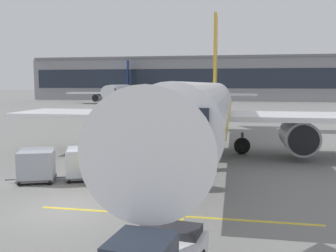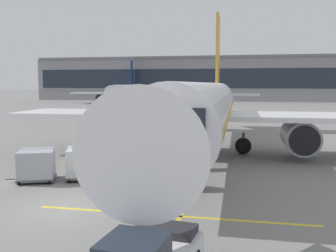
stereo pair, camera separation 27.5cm
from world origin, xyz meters
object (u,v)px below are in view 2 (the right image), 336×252
baggage_cart_lead (84,162)px  baggage_cart_second (36,164)px  parked_airplane (205,109)px  belt_loader (133,157)px  safety_cone_wingtip (118,159)px  safety_cone_nose_mark (118,155)px  distant_airplane (124,91)px  ground_crew_wingwalker (129,157)px  safety_cone_engine_keepout (91,159)px  ground_crew_by_loader (106,156)px  ground_crew_by_carts (90,161)px  ground_crew_marshaller (85,167)px

baggage_cart_lead → baggage_cart_second: 2.62m
parked_airplane → baggage_cart_lead: bearing=-124.3°
belt_loader → safety_cone_wingtip: size_ratio=6.73×
baggage_cart_second → safety_cone_nose_mark: size_ratio=4.56×
distant_airplane → safety_cone_nose_mark: bearing=-72.4°
ground_crew_wingwalker → safety_cone_engine_keepout: bearing=151.0°
belt_loader → ground_crew_by_loader: bearing=-158.3°
baggage_cart_second → ground_crew_by_loader: baggage_cart_second is taller
parked_airplane → ground_crew_by_loader: size_ratio=23.10×
ground_crew_by_loader → ground_crew_by_carts: size_ratio=1.00×
ground_crew_wingwalker → safety_cone_wingtip: ground_crew_wingwalker is taller
parked_airplane → safety_cone_engine_keepout: (-7.42, -4.97, -3.19)m
ground_crew_by_carts → ground_crew_marshaller: bearing=-76.2°
ground_crew_marshaller → distant_airplane: bearing=106.5°
parked_airplane → baggage_cart_lead: size_ratio=14.29×
ground_crew_by_carts → ground_crew_wingwalker: (1.87, 1.72, 0.00)m
ground_crew_by_loader → ground_crew_wingwalker: size_ratio=1.00×
belt_loader → ground_crew_marshaller: (-1.55, -3.97, 0.13)m
ground_crew_marshaller → safety_cone_engine_keepout: 5.53m
parked_airplane → safety_cone_nose_mark: size_ratio=65.12×
belt_loader → safety_cone_wingtip: (-1.57, 1.51, -0.48)m
baggage_cart_lead → safety_cone_nose_mark: baggage_cart_lead is taller
baggage_cart_lead → safety_cone_wingtip: size_ratio=3.57×
ground_crew_marshaller → ground_crew_wingwalker: (1.49, 3.28, 0.00)m
baggage_cart_lead → baggage_cart_second: (-2.42, -0.99, 0.00)m
safety_cone_wingtip → safety_cone_nose_mark: safety_cone_wingtip is taller
baggage_cart_second → ground_crew_by_carts: baggage_cart_second is taller
ground_crew_by_carts → ground_crew_marshaller: size_ratio=1.00×
baggage_cart_second → ground_crew_wingwalker: bearing=34.8°
ground_crew_wingwalker → baggage_cart_lead: bearing=-134.2°
parked_airplane → ground_crew_by_carts: size_ratio=23.10×
belt_loader → ground_crew_marshaller: 4.26m
belt_loader → baggage_cart_second: size_ratio=1.89×
parked_airplane → ground_crew_by_carts: 10.72m
belt_loader → distant_airplane: (-25.56, 77.34, 2.50)m
parked_airplane → ground_crew_wingwalker: bearing=-120.6°
safety_cone_nose_mark → ground_crew_wingwalker: bearing=-62.2°
ground_crew_marshaller → parked_airplane: bearing=61.3°
belt_loader → baggage_cart_lead: (-2.14, -2.82, 0.13)m
baggage_cart_second → ground_crew_by_loader: (2.95, 3.17, -0.00)m
safety_cone_engine_keepout → distant_airplane: bearing=106.2°
baggage_cart_lead → ground_crew_by_carts: 0.46m
distant_airplane → safety_cone_engine_keepout: bearing=-73.8°
ground_crew_by_loader → safety_cone_nose_mark: 3.93m
belt_loader → safety_cone_nose_mark: belt_loader is taller
safety_cone_nose_mark → distant_airplane: distant_airplane is taller
belt_loader → safety_cone_nose_mark: (-2.11, 3.20, -0.57)m
safety_cone_engine_keepout → safety_cone_wingtip: size_ratio=0.96×
ground_crew_by_carts → distant_airplane: distant_airplane is taller
baggage_cart_second → ground_crew_wingwalker: 5.48m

